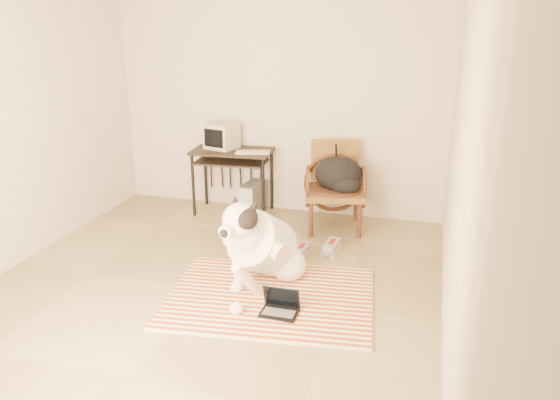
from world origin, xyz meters
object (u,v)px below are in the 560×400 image
at_px(backpack, 340,176).
at_px(computer_desk, 232,159).
at_px(dog, 262,246).
at_px(crt_monitor, 221,136).
at_px(pc_tower, 253,199).
at_px(rattan_chair, 335,186).
at_px(laptop, 280,306).

bearing_deg(backpack, computer_desk, 171.54).
relative_size(dog, crt_monitor, 3.20).
distance_m(pc_tower, rattan_chair, 1.06).
bearing_deg(backpack, rattan_chair, 133.52).
relative_size(crt_monitor, rattan_chair, 0.42).
height_order(computer_desk, pc_tower, computer_desk).
bearing_deg(rattan_chair, laptop, -91.59).
bearing_deg(computer_desk, pc_tower, -3.90).
relative_size(computer_desk, crt_monitor, 2.42).
relative_size(laptop, crt_monitor, 0.75).
relative_size(dog, rattan_chair, 1.34).
distance_m(rattan_chair, backpack, 0.17).
bearing_deg(backpack, dog, -105.32).
bearing_deg(pc_tower, rattan_chair, -6.30).
xyz_separation_m(crt_monitor, rattan_chair, (1.43, -0.19, -0.45)).
relative_size(laptop, computer_desk, 0.31).
relative_size(computer_desk, pc_tower, 2.22).
xyz_separation_m(dog, rattan_chair, (0.35, 1.59, 0.11)).
distance_m(computer_desk, crt_monitor, 0.31).
relative_size(computer_desk, backpack, 1.84).
distance_m(dog, computer_desk, 1.98).
bearing_deg(pc_tower, backpack, -9.52).
bearing_deg(backpack, crt_monitor, 170.04).
bearing_deg(computer_desk, backpack, -8.46).
bearing_deg(rattan_chair, backpack, -46.48).
height_order(computer_desk, crt_monitor, crt_monitor).
xyz_separation_m(computer_desk, rattan_chair, (1.28, -0.13, -0.19)).
distance_m(computer_desk, rattan_chair, 1.30).
xyz_separation_m(dog, computer_desk, (-0.93, 1.72, 0.30)).
xyz_separation_m(dog, pc_tower, (-0.67, 1.70, -0.17)).
bearing_deg(laptop, computer_desk, 119.21).
bearing_deg(crt_monitor, dog, -58.90).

